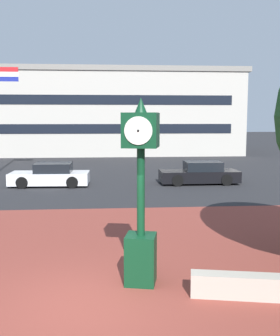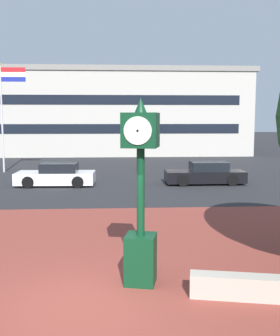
% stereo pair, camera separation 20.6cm
% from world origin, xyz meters
% --- Properties ---
extents(ground_plane, '(200.00, 200.00, 0.00)m').
position_xyz_m(ground_plane, '(0.00, 0.00, 0.00)').
color(ground_plane, '#262628').
extents(plaza_brick_paving, '(44.00, 12.87, 0.01)m').
position_xyz_m(plaza_brick_paving, '(0.00, 2.43, 0.00)').
color(plaza_brick_paving, brown).
rests_on(plaza_brick_paving, ground).
extents(planter_wall, '(3.21, 1.04, 0.50)m').
position_xyz_m(planter_wall, '(3.76, 0.01, 0.25)').
color(planter_wall, '#ADA393').
rests_on(planter_wall, ground).
extents(street_clock, '(0.90, 0.93, 4.19)m').
position_xyz_m(street_clock, '(1.18, 1.05, 2.01)').
color(street_clock, '#0C381E').
rests_on(street_clock, ground).
extents(car_street_near, '(4.47, 1.86, 1.28)m').
position_xyz_m(car_street_near, '(5.75, 14.98, 0.57)').
color(car_street_near, black).
rests_on(car_street_near, ground).
extents(car_street_mid, '(4.36, 1.99, 1.28)m').
position_xyz_m(car_street_mid, '(-2.68, 14.87, 0.57)').
color(car_street_mid, silver).
rests_on(car_street_mid, ground).
extents(flagpole_primary, '(1.75, 0.14, 7.43)m').
position_xyz_m(flagpole_primary, '(-6.92, 20.79, 4.49)').
color(flagpole_primary, silver).
rests_on(flagpole_primary, ground).
extents(civic_building, '(32.06, 13.22, 8.67)m').
position_xyz_m(civic_building, '(-1.62, 37.67, 4.35)').
color(civic_building, '#B2ADA3').
rests_on(civic_building, ground).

